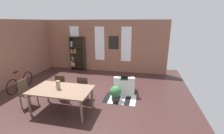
{
  "coord_description": "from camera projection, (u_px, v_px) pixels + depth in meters",
  "views": [
    {
      "loc": [
        2.61,
        -4.98,
        2.8
      ],
      "look_at": [
        1.24,
        1.15,
        0.95
      ],
      "focal_mm": 24.8,
      "sensor_mm": 36.0,
      "label": 1
    }
  ],
  "objects": [
    {
      "name": "bicycle_second",
      "position": [
        20.0,
        82.0,
        6.59
      ],
      "size": [
        0.44,
        1.62,
        0.87
      ],
      "color": "black",
      "rests_on": "ground"
    },
    {
      "name": "dining_table",
      "position": [
        61.0,
        91.0,
        4.88
      ],
      "size": [
        1.91,
        1.1,
        0.76
      ],
      "color": "#7E5F4B",
      "rests_on": "ground"
    },
    {
      "name": "framed_picture",
      "position": [
        114.0,
        43.0,
        8.58
      ],
      "size": [
        0.56,
        0.03,
        0.72
      ],
      "primitive_type": "cube",
      "color": "black"
    },
    {
      "name": "dining_chair_head_left",
      "position": [
        26.0,
        92.0,
        5.21
      ],
      "size": [
        0.43,
        0.43,
        0.95
      ],
      "color": "#4A3D29",
      "rests_on": "ground"
    },
    {
      "name": "back_wall_brick",
      "position": [
        100.0,
        46.0,
        8.88
      ],
      "size": [
        7.5,
        0.12,
        2.9
      ],
      "primitive_type": "cube",
      "color": "#935F4A",
      "rests_on": "ground"
    },
    {
      "name": "tealight_candle_0",
      "position": [
        55.0,
        86.0,
        5.05
      ],
      "size": [
        0.04,
        0.04,
        0.04
      ],
      "primitive_type": "cylinder",
      "color": "silver",
      "rests_on": "dining_table"
    },
    {
      "name": "vase_on_table",
      "position": [
        58.0,
        85.0,
        4.84
      ],
      "size": [
        0.13,
        0.13,
        0.28
      ],
      "primitive_type": "cylinder",
      "color": "#998466",
      "rests_on": "dining_table"
    },
    {
      "name": "bookshelf_tall",
      "position": [
        77.0,
        53.0,
        9.08
      ],
      "size": [
        0.87,
        0.28,
        1.98
      ],
      "color": "#2D2319",
      "rests_on": "ground"
    },
    {
      "name": "window_pane_1",
      "position": [
        100.0,
        44.0,
        8.78
      ],
      "size": [
        0.55,
        0.02,
        1.89
      ],
      "primitive_type": "cube",
      "color": "white"
    },
    {
      "name": "armchair_white",
      "position": [
        124.0,
        86.0,
        6.28
      ],
      "size": [
        0.9,
        0.9,
        0.75
      ],
      "color": "white",
      "rests_on": "ground"
    },
    {
      "name": "striped_rug",
      "position": [
        120.0,
        99.0,
        5.84
      ],
      "size": [
        1.19,
        0.88,
        0.01
      ],
      "color": "black",
      "rests_on": "ground"
    },
    {
      "name": "dining_chair_far_left",
      "position": [
        62.0,
        86.0,
        5.74
      ],
      "size": [
        0.42,
        0.42,
        0.95
      ],
      "color": "#2F2316",
      "rests_on": "ground"
    },
    {
      "name": "window_pane_0",
      "position": [
        75.0,
        43.0,
        9.09
      ],
      "size": [
        0.55,
        0.02,
        1.89
      ],
      "primitive_type": "cube",
      "color": "white"
    },
    {
      "name": "window_pane_2",
      "position": [
        126.0,
        44.0,
        8.46
      ],
      "size": [
        0.55,
        0.02,
        1.89
      ],
      "primitive_type": "cube",
      "color": "white"
    },
    {
      "name": "ground_plane",
      "position": [
        75.0,
        97.0,
        6.0
      ],
      "size": [
        8.99,
        8.99,
        0.0
      ],
      "primitive_type": "plane",
      "color": "#3E2523"
    },
    {
      "name": "dining_chair_far_right",
      "position": [
        84.0,
        88.0,
        5.56
      ],
      "size": [
        0.4,
        0.4,
        0.95
      ],
      "color": "#34241D",
      "rests_on": "ground"
    },
    {
      "name": "potted_plant_by_shelf",
      "position": [
        116.0,
        93.0,
        5.63
      ],
      "size": [
        0.41,
        0.41,
        0.56
      ],
      "color": "#333338",
      "rests_on": "ground"
    }
  ]
}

